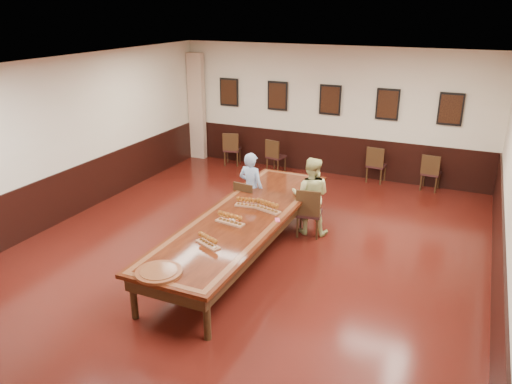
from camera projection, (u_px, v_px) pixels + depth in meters
The scene contains 23 objects.
floor at pixel (244, 255), 8.74m from camera, with size 8.00×10.00×0.02m, color black.
ceiling at pixel (243, 67), 7.61m from camera, with size 8.00×10.00×0.02m, color white.
wall_back at pixel (330, 111), 12.45m from camera, with size 8.00×0.02×3.20m, color beige.
wall_left at pixel (58, 142), 9.72m from camera, with size 0.02×10.00×3.20m, color beige.
chair_man at pixel (248, 202), 9.81m from camera, with size 0.42×0.46×0.91m, color black, non-canonical shape.
chair_woman at pixel (309, 211), 9.34m from camera, with size 0.45×0.49×0.96m, color black, non-canonical shape.
spare_chair_a at pixel (232, 148), 13.49m from camera, with size 0.43×0.46×0.91m, color black, non-canonical shape.
spare_chair_b at pixel (276, 155), 12.92m from camera, with size 0.41×0.45×0.88m, color black, non-canonical shape.
spare_chair_c at pixel (377, 164), 12.18m from camera, with size 0.42×0.46×0.90m, color black, non-canonical shape.
spare_chair_d at pixel (431, 172), 11.65m from camera, with size 0.41×0.45×0.88m, color black, non-canonical shape.
person_man at pixel (251, 188), 9.79m from camera, with size 0.53×0.35×1.45m, color #4B7DBC.
person_woman at pixel (311, 196), 9.33m from camera, with size 0.74×0.58×1.50m, color #CECE81.
pink_phone at pixel (277, 220), 8.27m from camera, with size 0.07×0.15×0.01m, color #D64767.
curtain at pixel (197, 107), 13.78m from camera, with size 0.45×0.18×2.90m, color tan.
wainscoting at pixel (244, 229), 8.56m from camera, with size 8.00×10.00×1.00m.
conference_table at pixel (244, 223), 8.52m from camera, with size 1.40×5.00×0.76m.
posters at pixel (330, 100), 12.28m from camera, with size 6.14×0.04×0.74m.
flight_a at pixel (248, 202), 8.81m from camera, with size 0.48×0.21×0.17m.
flight_b at pixel (267, 206), 8.62m from camera, with size 0.53×0.30×0.19m.
flight_c at pixel (230, 219), 8.12m from camera, with size 0.52×0.23×0.19m.
flight_d at pixel (208, 241), 7.39m from camera, with size 0.47×0.31×0.17m.
red_plate_grp at pixel (232, 220), 8.24m from camera, with size 0.22×0.22×0.03m.
carved_platter at pixel (159, 272), 6.63m from camera, with size 0.72×0.72×0.05m.
Camera 1 is at (3.39, -7.01, 4.12)m, focal length 35.00 mm.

